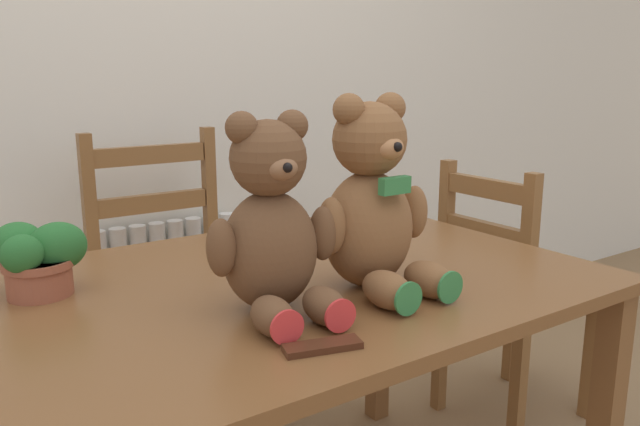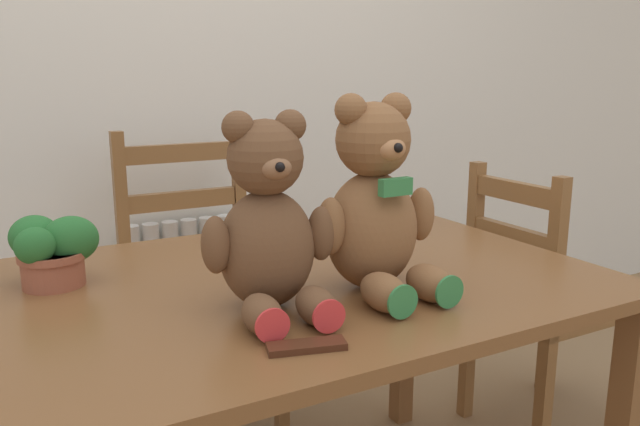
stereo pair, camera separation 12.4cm
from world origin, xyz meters
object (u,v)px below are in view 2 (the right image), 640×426
object	(u,v)px
teddy_bear_left	(269,226)
chocolate_bar	(307,346)
wooden_chair_side	(539,305)
teddy_bear_right	(376,208)
potted_plant	(51,250)
wooden_chair_behind	(197,287)

from	to	relation	value
teddy_bear_left	chocolate_bar	bearing A→B (deg)	88.12
wooden_chair_side	teddy_bear_left	bearing A→B (deg)	-74.17
teddy_bear_right	potted_plant	distance (m)	0.70
potted_plant	chocolate_bar	size ratio (longest dim) A/B	1.35
wooden_chair_side	chocolate_bar	size ratio (longest dim) A/B	6.98
wooden_chair_side	potted_plant	bearing A→B (deg)	-91.28
teddy_bear_right	potted_plant	xyz separation A→B (m)	(-0.59, 0.35, -0.10)
teddy_bear_right	teddy_bear_left	bearing A→B (deg)	-0.81
teddy_bear_left	potted_plant	size ratio (longest dim) A/B	2.15
teddy_bear_left	teddy_bear_right	xyz separation A→B (m)	(0.24, -0.00, 0.01)
wooden_chair_side	teddy_bear_right	world-z (taller)	teddy_bear_right
teddy_bear_right	chocolate_bar	size ratio (longest dim) A/B	3.11
wooden_chair_side	teddy_bear_left	xyz separation A→B (m)	(-1.12, -0.32, 0.47)
wooden_chair_side	teddy_bear_left	size ratio (longest dim) A/B	2.40
wooden_chair_behind	chocolate_bar	size ratio (longest dim) A/B	7.76
teddy_bear_right	chocolate_bar	world-z (taller)	teddy_bear_right
teddy_bear_left	chocolate_bar	world-z (taller)	teddy_bear_left
chocolate_bar	wooden_chair_side	bearing A→B (deg)	24.37
wooden_chair_behind	teddy_bear_right	size ratio (longest dim) A/B	2.49
wooden_chair_behind	teddy_bear_left	world-z (taller)	teddy_bear_left
wooden_chair_behind	teddy_bear_left	xyz separation A→B (m)	(-0.13, -0.91, 0.42)
wooden_chair_behind	wooden_chair_side	distance (m)	1.15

